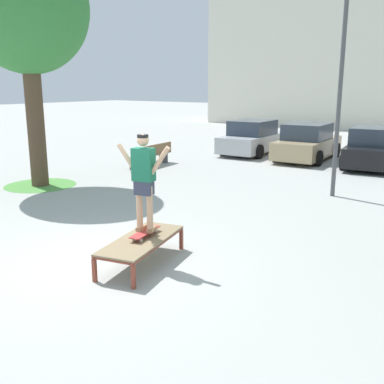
% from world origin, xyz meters
% --- Properties ---
extents(ground_plane, '(120.00, 120.00, 0.00)m').
position_xyz_m(ground_plane, '(0.00, 0.00, 0.00)').
color(ground_plane, '#A8A8A3').
extents(skate_box, '(1.18, 2.03, 0.46)m').
position_xyz_m(skate_box, '(0.58, 0.27, 0.41)').
color(skate_box, brown).
rests_on(skate_box, ground).
extents(skateboard, '(0.37, 0.82, 0.09)m').
position_xyz_m(skateboard, '(0.55, 0.41, 0.54)').
color(skateboard, '#B23333').
rests_on(skateboard, skate_box).
extents(skater, '(0.99, 0.35, 1.69)m').
position_xyz_m(skater, '(0.55, 0.41, 1.53)').
color(skater, tan).
rests_on(skater, skateboard).
extents(tree_near_left, '(3.54, 3.54, 7.04)m').
position_xyz_m(tree_near_left, '(-6.20, 3.17, 5.12)').
color(tree_near_left, brown).
rests_on(tree_near_left, ground).
extents(grass_patch_near_left, '(2.16, 2.16, 0.01)m').
position_xyz_m(grass_patch_near_left, '(-6.20, 3.17, 0.00)').
color(grass_patch_near_left, '#519342').
rests_on(grass_patch_near_left, ground).
extents(car_silver, '(2.10, 4.29, 1.50)m').
position_xyz_m(car_silver, '(-4.00, 12.94, 0.69)').
color(car_silver, '#B7BABF').
rests_on(car_silver, ground).
extents(car_tan, '(2.12, 4.30, 1.50)m').
position_xyz_m(car_tan, '(-1.36, 12.71, 0.69)').
color(car_tan, tan).
rests_on(car_tan, ground).
extents(car_black, '(2.33, 4.39, 1.50)m').
position_xyz_m(car_black, '(1.28, 12.63, 0.69)').
color(car_black, black).
rests_on(car_black, ground).
extents(park_bench, '(0.67, 2.43, 0.83)m').
position_xyz_m(park_bench, '(-5.61, 7.72, 0.45)').
color(park_bench, brown).
rests_on(park_bench, ground).
extents(light_post, '(0.36, 0.36, 5.83)m').
position_xyz_m(light_post, '(1.62, 7.10, 3.83)').
color(light_post, '#4C4C51').
rests_on(light_post, ground).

